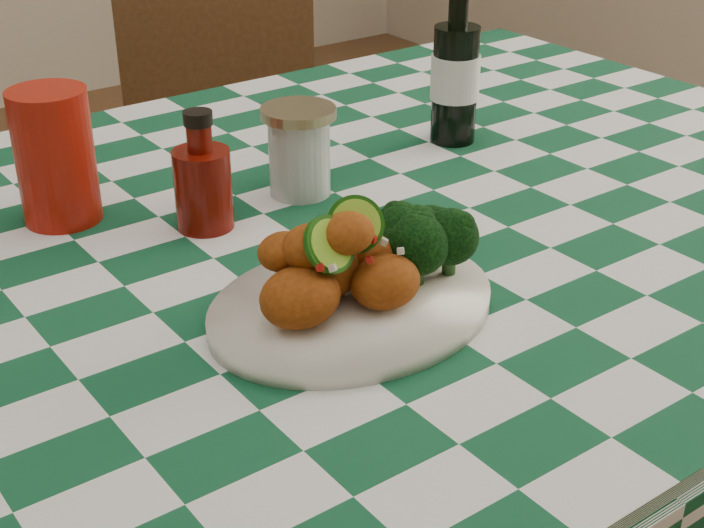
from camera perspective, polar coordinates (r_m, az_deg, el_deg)
dining_table at (r=1.32m, az=-2.90°, el=-13.75°), size 1.66×1.06×0.79m
plate at (r=0.93m, az=0.00°, el=-2.49°), size 0.29×0.23×0.02m
fried_chicken_pile at (r=0.90m, az=-0.60°, el=0.31°), size 0.14×0.11×0.09m
broccoli_side at (r=0.97m, az=3.70°, el=1.52°), size 0.09×0.09×0.07m
red_tumbler at (r=1.15m, az=-16.89°, el=6.00°), size 0.11×0.11×0.15m
ketchup_bottle at (r=1.10m, az=-8.73°, el=5.39°), size 0.08×0.08×0.14m
mason_jar at (r=1.18m, az=-3.09°, el=6.57°), size 0.12×0.12×0.11m
beer_bottle at (r=1.34m, az=6.07°, el=11.76°), size 0.07×0.07×0.23m
wooden_chair_right at (r=1.98m, az=-6.56°, el=2.68°), size 0.52×0.53×0.86m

